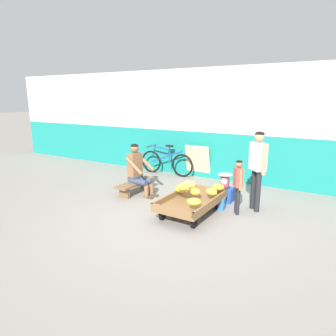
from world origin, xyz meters
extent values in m
plane|color=gray|center=(0.00, 0.00, 0.00)|extent=(80.00, 80.00, 0.00)
cube|color=#19847A|center=(0.00, 3.20, 0.62)|extent=(16.00, 0.30, 1.24)
cube|color=beige|center=(0.00, 3.20, 2.06)|extent=(16.00, 0.30, 1.65)
cube|color=brown|center=(0.22, 0.51, 0.23)|extent=(0.89, 1.47, 0.05)
cube|color=brown|center=(-0.18, 0.53, 0.31)|extent=(0.09, 1.44, 0.10)
cube|color=brown|center=(0.62, 0.50, 0.31)|extent=(0.09, 1.44, 0.10)
cube|color=brown|center=(0.24, 1.21, 0.31)|extent=(0.84, 0.07, 0.10)
cube|color=brown|center=(0.19, -0.19, 0.31)|extent=(0.84, 0.07, 0.10)
cylinder|color=black|center=(-0.08, 1.03, 0.09)|extent=(0.06, 0.18, 0.18)
cylinder|color=black|center=(0.55, 1.01, 0.09)|extent=(0.06, 0.18, 0.18)
cylinder|color=black|center=(-0.11, 0.02, 0.09)|extent=(0.06, 0.18, 0.18)
cylinder|color=black|center=(0.52, 0.00, 0.09)|extent=(0.06, 0.18, 0.18)
ellipsoid|color=yellow|center=(0.51, 0.76, 0.42)|extent=(0.29, 0.25, 0.13)
ellipsoid|color=yellow|center=(0.24, 0.61, 0.42)|extent=(0.30, 0.28, 0.13)
ellipsoid|color=gold|center=(0.52, 1.08, 0.42)|extent=(0.29, 0.26, 0.13)
ellipsoid|color=gold|center=(-0.06, 0.60, 0.42)|extent=(0.26, 0.21, 0.13)
ellipsoid|color=yellow|center=(0.46, 0.10, 0.42)|extent=(0.30, 0.28, 0.13)
ellipsoid|color=gold|center=(0.12, 0.37, 0.55)|extent=(0.29, 0.26, 0.13)
ellipsoid|color=yellow|center=(0.11, 0.62, 0.55)|extent=(0.27, 0.22, 0.13)
cube|color=brown|center=(-1.43, 1.00, 0.24)|extent=(0.33, 1.11, 0.05)
cube|color=brown|center=(-1.42, 1.39, 0.11)|extent=(0.24, 0.09, 0.22)
cube|color=brown|center=(-1.45, 0.62, 0.11)|extent=(0.24, 0.09, 0.22)
cylinder|color=brown|center=(-1.03, 1.05, 0.14)|extent=(0.10, 0.10, 0.27)
cube|color=#4C3D2D|center=(-0.97, 1.04, 0.02)|extent=(0.23, 0.11, 0.04)
cylinder|color=#38425B|center=(-1.23, 1.07, 0.32)|extent=(0.41, 0.17, 0.13)
cylinder|color=brown|center=(-1.05, 0.87, 0.14)|extent=(0.10, 0.10, 0.27)
cube|color=#4C3D2D|center=(-0.99, 0.86, 0.02)|extent=(0.23, 0.11, 0.04)
cylinder|color=#38425B|center=(-1.24, 0.89, 0.32)|extent=(0.41, 0.17, 0.13)
cube|color=#38425B|center=(-1.43, 1.00, 0.34)|extent=(0.25, 0.30, 0.14)
cube|color=brown|center=(-1.43, 1.00, 0.67)|extent=(0.21, 0.34, 0.52)
cylinder|color=brown|center=(-1.25, 1.18, 0.70)|extent=(0.47, 0.13, 0.36)
cylinder|color=brown|center=(-1.30, 0.78, 0.70)|extent=(0.47, 0.13, 0.36)
sphere|color=brown|center=(-1.43, 1.00, 1.05)|extent=(0.19, 0.19, 0.19)
ellipsoid|color=black|center=(-1.43, 1.00, 1.10)|extent=(0.17, 0.17, 0.09)
cube|color=#234CA8|center=(0.50, 1.51, 0.15)|extent=(0.36, 0.28, 0.30)
cylinder|color=#28282D|center=(0.50, 1.51, 0.32)|extent=(0.20, 0.20, 0.03)
cube|color=#C6384C|center=(0.50, 1.51, 0.45)|extent=(0.16, 0.10, 0.24)
cylinder|color=white|center=(0.50, 1.46, 0.45)|extent=(0.13, 0.01, 0.13)
cylinder|color=#B2B5BA|center=(0.50, 1.51, 0.58)|extent=(0.30, 0.30, 0.01)
torus|color=black|center=(-2.19, 2.80, 0.32)|extent=(0.64, 0.06, 0.64)
torus|color=black|center=(-1.17, 2.81, 0.32)|extent=(0.64, 0.06, 0.64)
cylinder|color=#234299|center=(-1.68, 2.80, 0.52)|extent=(1.03, 0.05, 0.43)
cylinder|color=#234299|center=(-1.58, 2.80, 0.56)|extent=(0.04, 0.04, 0.48)
cylinder|color=#234299|center=(-1.89, 2.80, 0.76)|extent=(0.61, 0.04, 0.12)
cube|color=black|center=(-1.58, 2.80, 0.83)|extent=(0.20, 0.10, 0.05)
cylinder|color=black|center=(-2.19, 2.80, 0.78)|extent=(0.03, 0.48, 0.03)
cube|color=#C6B289|center=(-0.80, 3.00, 0.44)|extent=(0.70, 0.22, 0.88)
cylinder|color=#232328|center=(1.24, 1.29, 0.40)|extent=(0.10, 0.10, 0.80)
cylinder|color=#232328|center=(1.12, 1.40, 0.40)|extent=(0.10, 0.10, 0.80)
cube|color=silver|center=(1.18, 1.34, 1.06)|extent=(0.37, 0.37, 0.52)
cylinder|color=tan|center=(1.33, 1.20, 1.04)|extent=(0.07, 0.07, 0.56)
cylinder|color=tan|center=(1.03, 1.49, 1.04)|extent=(0.07, 0.07, 0.56)
sphere|color=tan|center=(1.18, 1.34, 1.44)|extent=(0.19, 0.19, 0.19)
ellipsoid|color=black|center=(1.18, 1.34, 1.49)|extent=(0.17, 0.17, 0.09)
cylinder|color=#232328|center=(0.97, 0.93, 0.27)|extent=(0.07, 0.07, 0.54)
cylinder|color=#232328|center=(0.91, 1.02, 0.27)|extent=(0.07, 0.07, 0.54)
cube|color=#B24C42|center=(0.94, 0.98, 0.71)|extent=(0.23, 0.25, 0.35)
cylinder|color=#9E704C|center=(1.02, 0.86, 0.70)|extent=(0.05, 0.05, 0.37)
cylinder|color=#9E704C|center=(0.86, 1.10, 0.70)|extent=(0.05, 0.05, 0.37)
sphere|color=#9E704C|center=(0.94, 0.98, 0.97)|extent=(0.13, 0.13, 0.13)
ellipsoid|color=black|center=(0.94, 0.98, 1.00)|extent=(0.12, 0.12, 0.06)
cube|color=#3370B7|center=(0.59, 1.02, 0.12)|extent=(0.18, 0.12, 0.24)
camera|label=1|loc=(2.44, -4.14, 2.14)|focal=31.29mm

